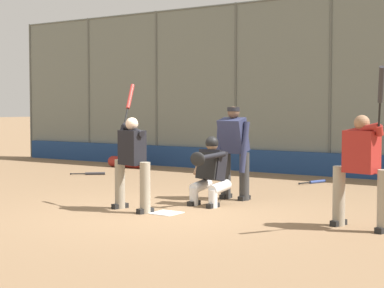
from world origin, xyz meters
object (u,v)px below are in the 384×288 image
object	(u,v)px
spare_bat_by_padding	(315,182)
batter_at_plate	(132,160)
spare_bat_first_base_side	(92,174)
umpire_home	(234,150)
catcher_behind_plate	(209,170)
equipment_bag_dugout_side	(127,162)
batter_on_deck	(362,167)

from	to	relation	value
spare_bat_by_padding	batter_at_plate	bearing A→B (deg)	-172.11
batter_at_plate	spare_bat_first_base_side	xyz separation A→B (m)	(4.34, -3.70, -0.79)
umpire_home	spare_bat_by_padding	bearing A→B (deg)	-92.76
catcher_behind_plate	equipment_bag_dugout_side	bearing A→B (deg)	-34.53
equipment_bag_dugout_side	spare_bat_first_base_side	bearing A→B (deg)	104.80
umpire_home	spare_bat_by_padding	xyz separation A→B (m)	(-0.23, -3.17, -0.88)
spare_bat_first_base_side	equipment_bag_dugout_side	xyz separation A→B (m)	(0.52, -1.96, 0.12)
umpire_home	batter_on_deck	world-z (taller)	batter_on_deck
spare_bat_first_base_side	equipment_bag_dugout_side	size ratio (longest dim) A/B	0.50
batter_at_plate	umpire_home	distance (m)	2.14
catcher_behind_plate	spare_bat_by_padding	distance (m)	4.06
spare_bat_first_base_side	catcher_behind_plate	bearing A→B (deg)	-67.87
catcher_behind_plate	spare_bat_first_base_side	bearing A→B (deg)	-22.29
spare_bat_first_base_side	equipment_bag_dugout_side	world-z (taller)	equipment_bag_dugout_side
batter_at_plate	batter_on_deck	size ratio (longest dim) A/B	0.94
spare_bat_by_padding	umpire_home	bearing A→B (deg)	-165.72
catcher_behind_plate	equipment_bag_dugout_side	xyz separation A→B (m)	(5.60, -4.49, -0.46)
catcher_behind_plate	spare_bat_first_base_side	size ratio (longest dim) A/B	1.76
batter_at_plate	umpire_home	xyz separation A→B (m)	(-0.73, -2.01, 0.08)
spare_bat_by_padding	equipment_bag_dugout_side	bearing A→B (deg)	103.68
spare_bat_first_base_side	equipment_bag_dugout_side	bearing A→B (deg)	63.42
batter_on_deck	catcher_behind_plate	bearing A→B (deg)	-179.53
catcher_behind_plate	spare_bat_first_base_side	xyz separation A→B (m)	(5.08, -2.53, -0.58)
batter_at_plate	equipment_bag_dugout_side	distance (m)	7.49
batter_at_plate	batter_on_deck	distance (m)	3.67
umpire_home	batter_on_deck	xyz separation A→B (m)	(-2.90, 1.45, -0.05)
batter_at_plate	spare_bat_by_padding	distance (m)	5.33
batter_at_plate	equipment_bag_dugout_side	xyz separation A→B (m)	(4.86, -5.66, -0.67)
equipment_bag_dugout_side	batter_on_deck	bearing A→B (deg)	148.97
catcher_behind_plate	equipment_bag_dugout_side	size ratio (longest dim) A/B	0.88
spare_bat_by_padding	equipment_bag_dugout_side	xyz separation A→B (m)	(5.81, -0.48, 0.12)
catcher_behind_plate	equipment_bag_dugout_side	distance (m)	7.19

